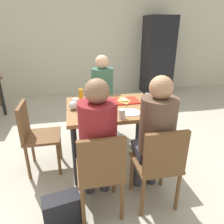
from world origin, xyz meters
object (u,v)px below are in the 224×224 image
object	(u,v)px
person_far_side	(103,91)
pizza_slice_b	(124,100)
paper_plate_near_edge	(131,112)
pizza_slice_c	(97,99)
chair_near_left	(101,170)
chair_near_right	(159,162)
pizza_slice_a	(97,109)
tray_red_near	(98,111)
chair_far_side	(102,103)
person_in_red	(98,137)
paper_plate_center	(96,100)
tray_red_far	(124,101)
soda_can	(148,98)
person_in_brown_jacket	(155,131)
plastic_cup_b	(122,114)
handbag	(62,210)
foil_bundle	(73,105)
chair_left_end	(34,132)
plastic_cup_c	(75,103)
drink_fridge	(158,56)
main_table	(112,114)
condiment_bottle	(81,95)
plastic_cup_a	(105,93)

from	to	relation	value
person_far_side	pizza_slice_b	size ratio (longest dim) A/B	5.60
paper_plate_near_edge	pizza_slice_c	size ratio (longest dim) A/B	0.88
chair_near_left	chair_near_right	world-z (taller)	same
pizza_slice_a	tray_red_near	bearing A→B (deg)	-74.54
chair_far_side	pizza_slice_b	bearing A→B (deg)	-75.71
person_in_red	person_far_side	world-z (taller)	same
chair_near_left	paper_plate_center	distance (m)	1.10
tray_red_far	soda_can	bearing A→B (deg)	-22.51
person_in_brown_jacket	soda_can	size ratio (longest dim) A/B	10.35
pizza_slice_c	chair_far_side	bearing A→B (deg)	75.72
chair_near_right	paper_plate_center	distance (m)	1.17
plastic_cup_b	handbag	distance (m)	1.04
foil_bundle	chair_near_left	bearing A→B (deg)	-76.96
chair_left_end	foil_bundle	xyz separation A→B (m)	(0.46, -0.02, 0.31)
paper_plate_near_edge	plastic_cup_c	distance (m)	0.66
chair_left_end	chair_near_right	bearing A→B (deg)	-34.92
chair_near_right	person_far_side	distance (m)	1.55
drink_fridge	person_in_red	bearing A→B (deg)	-120.03
pizza_slice_c	handbag	bearing A→B (deg)	-113.39
main_table	chair_left_end	size ratio (longest dim) A/B	1.24
tray_red_near	condiment_bottle	bearing A→B (deg)	111.91
main_table	handbag	bearing A→B (deg)	-126.24
person_in_red	plastic_cup_b	bearing A→B (deg)	46.71
chair_far_side	plastic_cup_b	xyz separation A→B (m)	(0.03, -1.20, 0.31)
condiment_bottle	pizza_slice_c	bearing A→B (deg)	-0.77
foil_bundle	drink_fridge	distance (m)	3.64
person_far_side	soda_can	size ratio (longest dim) A/B	10.35
pizza_slice_b	pizza_slice_a	bearing A→B (deg)	-144.85
chair_near_right	person_in_red	world-z (taller)	person_in_red
paper_plate_center	foil_bundle	world-z (taller)	foil_bundle
pizza_slice_b	drink_fridge	size ratio (longest dim) A/B	0.12
main_table	pizza_slice_c	bearing A→B (deg)	121.88
paper_plate_center	plastic_cup_c	bearing A→B (deg)	-146.46
pizza_slice_b	drink_fridge	xyz separation A→B (m)	(1.60, 2.72, 0.17)
paper_plate_near_edge	person_in_red	bearing A→B (deg)	-133.86
pizza_slice_c	plastic_cup_b	world-z (taller)	plastic_cup_b
chair_far_side	paper_plate_center	bearing A→B (deg)	-105.30
person_in_brown_jacket	pizza_slice_c	xyz separation A→B (m)	(-0.41, 0.92, 0.03)
pizza_slice_c	plastic_cup_c	distance (m)	0.33
chair_far_side	soda_can	distance (m)	0.97
tray_red_far	pizza_slice_a	distance (m)	0.46
pizza_slice_c	condiment_bottle	size ratio (longest dim) A/B	1.56
chair_far_side	chair_near_right	bearing A→B (deg)	-80.85
chair_near_right	pizza_slice_c	world-z (taller)	chair_near_right
chair_far_side	plastic_cup_b	world-z (taller)	plastic_cup_b
pizza_slice_c	plastic_cup_a	distance (m)	0.18
soda_can	tray_red_far	bearing A→B (deg)	157.49
condiment_bottle	drink_fridge	xyz separation A→B (m)	(2.12, 2.61, 0.11)
plastic_cup_c	pizza_slice_c	bearing A→B (deg)	32.15
main_table	foil_bundle	size ratio (longest dim) A/B	10.60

